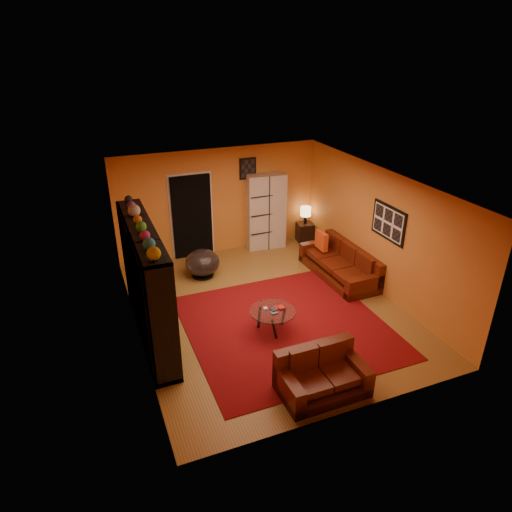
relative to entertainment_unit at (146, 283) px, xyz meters
name	(u,v)px	position (x,y,z in m)	size (l,w,h in m)	color
floor	(266,309)	(2.27, 0.00, -1.05)	(6.00, 6.00, 0.00)	brown
ceiling	(268,183)	(2.27, 0.00, 1.55)	(6.00, 6.00, 0.00)	white
wall_back	(219,202)	(2.27, 3.00, 0.25)	(6.00, 6.00, 0.00)	orange
wall_front	(355,338)	(2.27, -3.00, 0.25)	(6.00, 6.00, 0.00)	orange
wall_left	(132,273)	(-0.23, 0.00, 0.25)	(6.00, 6.00, 0.00)	orange
wall_right	(379,231)	(4.78, 0.00, 0.25)	(6.00, 6.00, 0.00)	orange
rug	(286,326)	(2.38, -0.70, -1.04)	(3.60, 3.60, 0.01)	#600B0F
doorway	(192,217)	(1.57, 2.96, -0.03)	(0.95, 0.10, 2.04)	black
wall_art_right	(389,223)	(4.75, -0.30, 0.55)	(0.03, 1.00, 0.70)	black
wall_art_back	(248,168)	(3.02, 2.98, 1.00)	(0.42, 0.03, 0.52)	black
entertainment_unit	(146,283)	(0.00, 0.00, 0.00)	(0.45, 3.00, 2.10)	black
tv	(149,285)	(0.05, 0.08, -0.08)	(0.11, 0.85, 0.49)	black
sofa	(342,264)	(4.41, 0.67, -0.76)	(0.93, 2.18, 0.85)	#481409
loveseat	(320,374)	(2.14, -2.42, -0.76)	(1.33, 0.81, 0.85)	#481409
throw_pillow	(321,241)	(4.22, 1.33, -0.42)	(0.12, 0.42, 0.42)	#F3511B
coffee_table	(272,313)	(2.08, -0.73, -0.67)	(0.85, 0.85, 0.42)	silver
storage_cabinet	(266,211)	(3.43, 2.80, -0.09)	(0.96, 0.43, 1.91)	silver
bowl_chair	(202,263)	(1.48, 1.82, -0.71)	(0.78, 0.78, 0.63)	black
side_table	(305,232)	(4.53, 2.73, -0.80)	(0.40, 0.40, 0.50)	black
table_lamp	(306,212)	(4.53, 2.73, -0.23)	(0.27, 0.27, 0.45)	black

